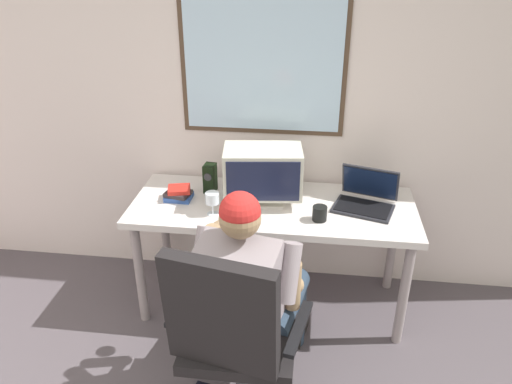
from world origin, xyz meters
TOP-DOWN VIEW (x-y plane):
  - wall_rear at (0.00, 2.25)m, footprint 5.51×0.08m
  - desk at (0.24, 1.85)m, footprint 1.73×0.67m
  - office_chair at (0.14, 0.92)m, footprint 0.69×0.61m
  - person_seated at (0.19, 1.21)m, footprint 0.61×0.88m
  - crt_monitor at (0.18, 1.87)m, footprint 0.49×0.34m
  - laptop at (0.80, 1.91)m, footprint 0.41×0.38m
  - wine_glass at (-0.10, 1.69)m, footprint 0.08×0.08m
  - desk_speaker at (-0.17, 1.98)m, footprint 0.08×0.10m
  - book_stack at (-0.35, 1.85)m, footprint 0.17×0.16m
  - coffee_mug at (0.52, 1.70)m, footprint 0.08×0.08m

SIDE VIEW (x-z plane):
  - office_chair at x=0.14m, z-range 0.06..1.12m
  - person_seated at x=0.19m, z-range 0.03..1.25m
  - desk at x=0.24m, z-range 0.29..1.05m
  - book_stack at x=-0.35m, z-range 0.75..0.83m
  - coffee_mug at x=0.52m, z-range 0.75..0.84m
  - laptop at x=0.80m, z-range 0.70..0.92m
  - desk_speaker at x=-0.17m, z-range 0.75..0.94m
  - wine_glass at x=-0.10m, z-range 0.78..0.92m
  - crt_monitor at x=0.18m, z-range 0.78..1.13m
  - wall_rear at x=0.00m, z-range 0.01..2.53m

